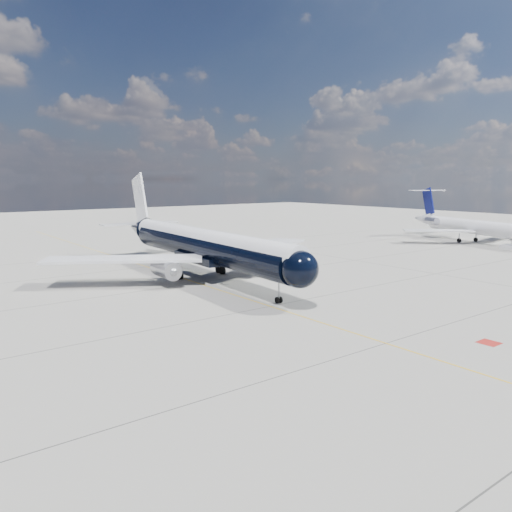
{
  "coord_description": "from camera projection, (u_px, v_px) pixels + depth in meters",
  "views": [
    {
      "loc": [
        -32.04,
        -29.59,
        13.21
      ],
      "look_at": [
        4.11,
        17.88,
        4.0
      ],
      "focal_mm": 35.0,
      "sensor_mm": 36.0,
      "label": 1
    }
  ],
  "objects": [
    {
      "name": "ground",
      "position": [
        178.0,
        277.0,
        68.06
      ],
      "size": [
        320.0,
        320.0,
        0.0
      ],
      "primitive_type": "plane",
      "color": "gray",
      "rests_on": "ground"
    },
    {
      "name": "taxiway_centerline",
      "position": [
        197.0,
        283.0,
        64.13
      ],
      "size": [
        0.16,
        160.0,
        0.01
      ],
      "primitive_type": "cube",
      "color": "#EAB60C",
      "rests_on": "ground"
    },
    {
      "name": "red_marking",
      "position": [
        489.0,
        343.0,
        40.68
      ],
      "size": [
        1.6,
        1.6,
        0.01
      ],
      "primitive_type": "cube",
      "color": "maroon",
      "rests_on": "ground"
    },
    {
      "name": "main_airliner",
      "position": [
        200.0,
        244.0,
        67.77
      ],
      "size": [
        40.66,
        49.57,
        14.32
      ],
      "rotation": [
        0.0,
        0.0,
        -0.06
      ],
      "color": "black",
      "rests_on": "ground"
    },
    {
      "name": "regional_jet",
      "position": [
        465.0,
        225.0,
        106.07
      ],
      "size": [
        27.83,
        32.73,
        11.36
      ],
      "rotation": [
        0.0,
        0.0,
        -0.31
      ],
      "color": "white",
      "rests_on": "ground"
    },
    {
      "name": "boarding_stair",
      "position": [
        510.0,
        246.0,
        94.49
      ],
      "size": [
        2.77,
        3.25,
        3.22
      ],
      "rotation": [
        0.0,
        0.0,
        -0.16
      ],
      "color": "white",
      "rests_on": "ground"
    }
  ]
}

